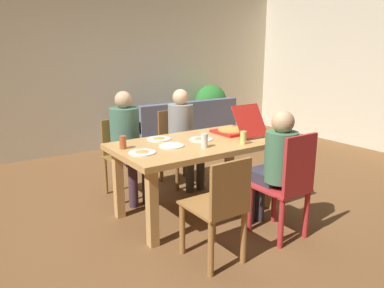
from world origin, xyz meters
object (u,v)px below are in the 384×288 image
Objects in this scene: person_0 at (184,131)px; plate_3 at (142,152)px; person_1 at (275,163)px; chair_3 at (219,209)px; drinking_glass_0 at (123,142)px; chair_1 at (287,186)px; potted_plant at (211,105)px; plate_2 at (159,139)px; person_2 at (127,138)px; plate_1 at (171,146)px; chair_0 at (177,145)px; pizza_box_0 at (235,130)px; chair_2 at (123,152)px; drinking_glass_2 at (243,138)px; drinking_glass_1 at (204,141)px; dining_table at (198,151)px; plate_0 at (201,139)px; couch at (182,131)px.

person_0 is 1.28m from plate_3.
chair_3 is (-0.74, -0.14, -0.21)m from person_1.
person_0 is 9.72× the size of drinking_glass_0.
potted_plant reaches higher than chair_1.
chair_1 is at bearing -63.18° from plate_2.
person_2 reaches higher than plate_1.
person_2 is 5.01× the size of plate_3.
chair_0 is 1.67× the size of pizza_box_0.
person_1 is at bearing -48.49° from plate_1.
drinking_glass_2 reaches higher than chair_2.
pizza_box_0 is 0.85m from plate_1.
chair_2 is at bearing 106.51° from drinking_glass_1.
chair_0 is at bearing 11.13° from person_2.
dining_table is at bearing 133.15° from drinking_glass_2.
potted_plant is (2.25, 2.86, -0.20)m from drinking_glass_1.
chair_1 reaches higher than drinking_glass_0.
plate_0 reaches higher than dining_table.
chair_3 is 1.37m from pizza_box_0.
chair_0 reaches higher than plate_0.
pizza_box_0 reaches higher than potted_plant.
chair_0 is 3.76× the size of plate_3.
chair_0 is at bearing -136.74° from potted_plant.
pizza_box_0 reaches higher than plate_2.
plate_3 is 0.59m from drinking_glass_1.
plate_1 is 0.98× the size of plate_2.
person_1 is 0.95× the size of person_2.
chair_2 is at bearing 67.12° from drinking_glass_0.
couch is at bearing 72.48° from person_1.
chair_1 reaches higher than drinking_glass_2.
potted_plant is (0.89, 0.36, 0.33)m from couch.
dining_table is 1.40× the size of person_0.
drinking_glass_1 is at bearing -155.98° from pizza_box_0.
couch is (0.95, 3.17, -0.20)m from chair_1.
drinking_glass_1 is at bearing -119.47° from plate_0.
person_1 reaches higher than chair_2.
person_0 is 0.98× the size of person_2.
chair_0 is at bearing 45.05° from plate_3.
dining_table is 1.90× the size of chair_3.
potted_plant reaches higher than chair_2.
chair_3 is 3.65× the size of plate_1.
chair_2 is 3.68× the size of plate_0.
dining_table is at bearing 70.81° from drinking_glass_1.
plate_1 is (-0.31, -0.01, 0.10)m from dining_table.
person_2 is 2.22× the size of pizza_box_0.
person_0 is at bearing -0.27° from person_2.
plate_0 is (-0.46, -0.02, -0.04)m from pizza_box_0.
chair_2 is 1.61× the size of pizza_box_0.
plate_0 is 1.80× the size of drinking_glass_1.
person_0 reaches higher than chair_1.
couch is at bearing 42.08° from person_2.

